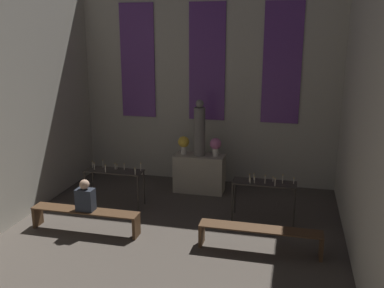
# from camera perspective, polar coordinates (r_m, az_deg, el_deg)

# --- Properties ---
(wall_back) EXTENTS (7.06, 0.16, 5.38)m
(wall_back) POSITION_cam_1_polar(r_m,az_deg,el_deg) (11.39, 2.07, 8.29)
(wall_back) COLOR #B2AD9E
(wall_back) RESTS_ON ground_plane
(altar) EXTENTS (1.27, 0.57, 0.97)m
(altar) POSITION_cam_1_polar(r_m,az_deg,el_deg) (10.98, 0.98, -3.92)
(altar) COLOR #ADA38E
(altar) RESTS_ON ground_plane
(statue) EXTENTS (0.28, 0.28, 1.42)m
(statue) POSITION_cam_1_polar(r_m,az_deg,el_deg) (10.67, 1.01, 1.92)
(statue) COLOR slate
(statue) RESTS_ON altar
(flower_vase_left) EXTENTS (0.29, 0.29, 0.47)m
(flower_vase_left) POSITION_cam_1_polar(r_m,az_deg,el_deg) (10.85, -1.13, 0.11)
(flower_vase_left) COLOR beige
(flower_vase_left) RESTS_ON altar
(flower_vase_right) EXTENTS (0.29, 0.29, 0.47)m
(flower_vase_right) POSITION_cam_1_polar(r_m,az_deg,el_deg) (10.68, 3.16, -0.15)
(flower_vase_right) COLOR beige
(flower_vase_right) RESTS_ON altar
(candle_rack_left) EXTENTS (1.37, 0.47, 1.06)m
(candle_rack_left) POSITION_cam_1_polar(r_m,az_deg,el_deg) (10.19, -10.33, -4.08)
(candle_rack_left) COLOR #332D28
(candle_rack_left) RESTS_ON ground_plane
(candle_rack_right) EXTENTS (1.37, 0.47, 1.07)m
(candle_rack_right) POSITION_cam_1_polar(r_m,az_deg,el_deg) (9.38, 9.61, -5.71)
(candle_rack_right) COLOR #332D28
(candle_rack_right) RESTS_ON ground_plane
(pew_back_left) EXTENTS (2.28, 0.36, 0.47)m
(pew_back_left) POSITION_cam_1_polar(r_m,az_deg,el_deg) (9.16, -14.05, -9.20)
(pew_back_left) COLOR #4C331E
(pew_back_left) RESTS_ON ground_plane
(pew_back_right) EXTENTS (2.28, 0.36, 0.47)m
(pew_back_right) POSITION_cam_1_polar(r_m,az_deg,el_deg) (8.24, 9.03, -11.75)
(pew_back_right) COLOR #4C331E
(pew_back_right) RESTS_ON ground_plane
(person_seated) EXTENTS (0.36, 0.24, 0.66)m
(person_seated) POSITION_cam_1_polar(r_m,az_deg,el_deg) (9.00, -14.04, -6.88)
(person_seated) COLOR #282D38
(person_seated) RESTS_ON pew_back_left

